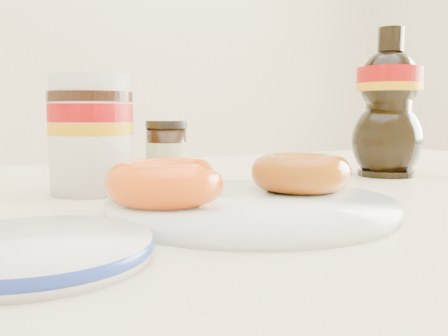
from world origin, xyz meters
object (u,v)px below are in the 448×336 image
blue_rim_saucer (36,249)px  dining_table (274,267)px  donut_bitten (166,182)px  nutella_jar (91,130)px  syrup_bottle (389,103)px  plate (251,205)px  dark_jar (167,154)px  donut_whole (300,172)px

blue_rim_saucer → dining_table: bearing=27.8°
dining_table → donut_bitten: donut_bitten is taller
nutella_jar → syrup_bottle: bearing=-6.6°
plate → blue_rim_saucer: size_ratio=1.82×
dining_table → nutella_jar: (-0.17, 0.10, 0.15)m
syrup_bottle → dark_jar: syrup_bottle is taller
donut_bitten → dark_jar: (0.07, 0.17, 0.01)m
syrup_bottle → blue_rim_saucer: 0.54m
dining_table → blue_rim_saucer: (-0.27, -0.14, 0.09)m
donut_whole → syrup_bottle: size_ratio=0.48×
plate → donut_whole: size_ratio=2.59×
donut_bitten → nutella_jar: (-0.02, 0.16, 0.04)m
plate → syrup_bottle: (0.31, 0.13, 0.10)m
plate → syrup_bottle: bearing=23.4°
donut_bitten → syrup_bottle: size_ratio=0.50×
dining_table → syrup_bottle: bearing=13.4°
donut_whole → syrup_bottle: 0.27m
syrup_bottle → dark_jar: (-0.31, 0.05, -0.06)m
dining_table → plate: size_ratio=5.55×
dining_table → blue_rim_saucer: bearing=-152.2°
donut_whole → nutella_jar: (-0.16, 0.16, 0.04)m
nutella_jar → dark_jar: 0.10m
donut_bitten → syrup_bottle: (0.38, 0.11, 0.07)m
plate → donut_bitten: bearing=165.7°
blue_rim_saucer → syrup_bottle: bearing=21.6°
blue_rim_saucer → donut_bitten: bearing=35.2°
blue_rim_saucer → donut_whole: bearing=18.1°
plate → blue_rim_saucer: 0.20m
nutella_jar → dark_jar: (0.09, 0.01, -0.03)m
donut_whole → blue_rim_saucer: bearing=-161.9°
dining_table → plate: (-0.08, -0.08, 0.09)m
plate → donut_bitten: (-0.07, 0.02, 0.02)m
plate → donut_bitten: donut_bitten is taller
plate → syrup_bottle: syrup_bottle is taller
nutella_jar → blue_rim_saucer: 0.27m
blue_rim_saucer → nutella_jar: bearing=68.7°
plate → blue_rim_saucer: blue_rim_saucer is taller
donut_bitten → syrup_bottle: bearing=3.3°
dark_jar → blue_rim_saucer: bearing=-126.6°
plate → donut_whole: donut_whole is taller
dining_table → plate: 0.14m
donut_whole → dark_jar: 0.18m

